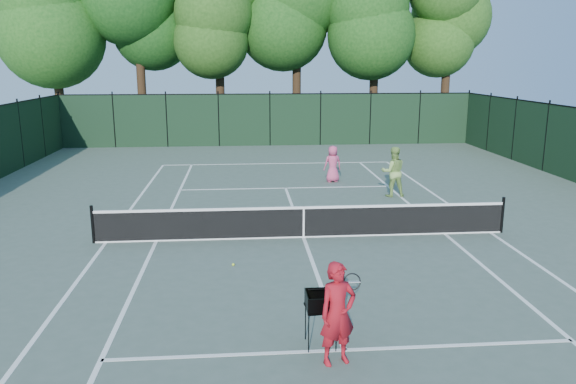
{
  "coord_description": "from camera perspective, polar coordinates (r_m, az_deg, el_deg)",
  "views": [
    {
      "loc": [
        -1.71,
        -15.1,
        4.86
      ],
      "look_at": [
        -0.36,
        1.0,
        1.1
      ],
      "focal_mm": 35.0,
      "sensor_mm": 36.0,
      "label": 1
    }
  ],
  "objects": [
    {
      "name": "tennis_net",
      "position": [
        15.82,
        1.6,
        -2.99
      ],
      "size": [
        11.69,
        0.09,
        1.06
      ],
      "color": "black",
      "rests_on": "ground"
    },
    {
      "name": "sideline_singles_right",
      "position": [
        16.9,
        15.63,
        -4.1
      ],
      "size": [
        0.1,
        23.77,
        0.01
      ],
      "primitive_type": "cube",
      "color": "white",
      "rests_on": "ground"
    },
    {
      "name": "ground",
      "position": [
        15.96,
        1.59,
        -4.64
      ],
      "size": [
        90.0,
        90.0,
        0.0
      ],
      "primitive_type": "plane",
      "color": "#4A5A4E",
      "rests_on": "ground"
    },
    {
      "name": "tree_4",
      "position": [
        37.86,
        8.96,
        17.92
      ],
      "size": [
        6.2,
        6.2,
        12.97
      ],
      "color": "black",
      "rests_on": "ground"
    },
    {
      "name": "ball_hopper",
      "position": [
        9.87,
        3.36,
        -11.04
      ],
      "size": [
        0.55,
        0.55,
        0.98
      ],
      "rotation": [
        0.0,
        0.0,
        0.08
      ],
      "color": "black",
      "rests_on": "ground"
    },
    {
      "name": "tree_0",
      "position": [
        38.45,
        -22.91,
        17.04
      ],
      "size": [
        6.4,
        6.4,
        13.14
      ],
      "color": "black",
      "rests_on": "ground"
    },
    {
      "name": "sideline_singles_left",
      "position": [
        16.05,
        -13.23,
        -4.88
      ],
      "size": [
        0.1,
        23.77,
        0.01
      ],
      "primitive_type": "cube",
      "color": "white",
      "rests_on": "ground"
    },
    {
      "name": "fence_far",
      "position": [
        33.32,
        -1.84,
        7.3
      ],
      "size": [
        24.0,
        0.05,
        3.0
      ],
      "primitive_type": "cube",
      "color": "black",
      "rests_on": "ground"
    },
    {
      "name": "service_line_near",
      "position": [
        10.11,
        5.75,
        -15.68
      ],
      "size": [
        8.23,
        0.1,
        0.01
      ],
      "primitive_type": "cube",
      "color": "white",
      "rests_on": "ground"
    },
    {
      "name": "coach",
      "position": [
        9.35,
        5.08,
        -12.2
      ],
      "size": [
        0.84,
        0.82,
        1.74
      ],
      "rotation": [
        0.0,
        0.0,
        0.31
      ],
      "color": "#A4121E",
      "rests_on": "ground"
    },
    {
      "name": "service_line_far",
      "position": [
        22.11,
        -0.24,
        0.41
      ],
      "size": [
        8.23,
        0.1,
        0.01
      ],
      "primitive_type": "cube",
      "color": "white",
      "rests_on": "ground"
    },
    {
      "name": "baseline_far",
      "position": [
        27.47,
        -1.15,
        2.91
      ],
      "size": [
        10.97,
        0.1,
        0.01
      ],
      "primitive_type": "cube",
      "color": "white",
      "rests_on": "ground"
    },
    {
      "name": "tree_2",
      "position": [
        37.04,
        -7.11,
        17.44
      ],
      "size": [
        6.0,
        6.0,
        12.4
      ],
      "color": "black",
      "rests_on": "ground"
    },
    {
      "name": "loose_ball_midcourt",
      "position": [
        13.86,
        -5.58,
        -7.34
      ],
      "size": [
        0.07,
        0.07,
        0.07
      ],
      "primitive_type": "sphere",
      "color": "#C4E72F",
      "rests_on": "ground"
    },
    {
      "name": "tree_5",
      "position": [
        39.75,
        16.09,
        16.72
      ],
      "size": [
        5.8,
        5.8,
        12.23
      ],
      "color": "black",
      "rests_on": "ground"
    },
    {
      "name": "player_pink",
      "position": [
        23.22,
        4.56,
        2.87
      ],
      "size": [
        0.81,
        0.61,
        1.51
      ],
      "rotation": [
        0.0,
        0.0,
        3.34
      ],
      "color": "#CA4773",
      "rests_on": "ground"
    },
    {
      "name": "center_service_line",
      "position": [
        15.96,
        1.59,
        -4.63
      ],
      "size": [
        0.1,
        12.8,
        0.01
      ],
      "primitive_type": "cube",
      "color": "white",
      "rests_on": "ground"
    },
    {
      "name": "sideline_doubles_right",
      "position": [
        17.42,
        19.87,
        -3.9
      ],
      "size": [
        0.1,
        23.77,
        0.01
      ],
      "primitive_type": "cube",
      "color": "white",
      "rests_on": "ground"
    },
    {
      "name": "player_green",
      "position": [
        20.96,
        10.63,
        2.04
      ],
      "size": [
        0.91,
        0.72,
        1.84
      ],
      "rotation": [
        0.0,
        0.0,
        3.12
      ],
      "color": "#91BA5D",
      "rests_on": "ground"
    },
    {
      "name": "sideline_doubles_left",
      "position": [
        16.31,
        -18.02,
        -4.89
      ],
      "size": [
        0.1,
        23.77,
        0.01
      ],
      "primitive_type": "cube",
      "color": "white",
      "rests_on": "ground"
    }
  ]
}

